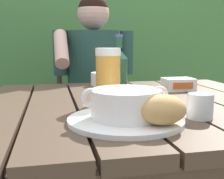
% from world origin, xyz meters
% --- Properties ---
extents(dining_table, '(1.40, 1.00, 0.75)m').
position_xyz_m(dining_table, '(-0.00, 0.00, 0.67)').
color(dining_table, '#483628').
rests_on(dining_table, ground_plane).
extents(hedge_backdrop, '(3.01, 0.88, 2.52)m').
position_xyz_m(hedge_backdrop, '(0.06, 1.74, 1.01)').
color(hedge_backdrop, '#40723A').
rests_on(hedge_backdrop, ground_plane).
extents(chair_near_diner, '(0.44, 0.44, 0.96)m').
position_xyz_m(chair_near_diner, '(0.10, 0.94, 0.48)').
color(chair_near_diner, '#3C2B23').
rests_on(chair_near_diner, ground_plane).
extents(person_eating, '(0.48, 0.47, 1.24)m').
position_xyz_m(person_eating, '(0.10, 0.74, 0.73)').
color(person_eating, '#22433A').
rests_on(person_eating, ground_plane).
extents(serving_plate, '(0.30, 0.30, 0.01)m').
position_xyz_m(serving_plate, '(0.03, -0.27, 0.76)').
color(serving_plate, white).
rests_on(serving_plate, dining_table).
extents(soup_bowl, '(0.23, 0.18, 0.08)m').
position_xyz_m(soup_bowl, '(0.03, -0.27, 0.80)').
color(soup_bowl, white).
rests_on(soup_bowl, serving_plate).
extents(bread_roll, '(0.12, 0.10, 0.07)m').
position_xyz_m(bread_roll, '(0.10, -0.35, 0.80)').
color(bread_roll, tan).
rests_on(bread_roll, serving_plate).
extents(beer_glass, '(0.08, 0.08, 0.19)m').
position_xyz_m(beer_glass, '(0.03, -0.03, 0.85)').
color(beer_glass, gold).
rests_on(beer_glass, dining_table).
extents(beer_bottle, '(0.06, 0.06, 0.23)m').
position_xyz_m(beer_bottle, '(0.09, 0.04, 0.85)').
color(beer_bottle, '#234F32').
rests_on(beer_bottle, dining_table).
extents(water_glass_small, '(0.07, 0.07, 0.07)m').
position_xyz_m(water_glass_small, '(0.24, -0.27, 0.79)').
color(water_glass_small, silver).
rests_on(water_glass_small, dining_table).
extents(butter_tub, '(0.13, 0.10, 0.05)m').
position_xyz_m(butter_tub, '(0.38, 0.18, 0.78)').
color(butter_tub, white).
rests_on(butter_tub, dining_table).
extents(table_knife, '(0.17, 0.06, 0.01)m').
position_xyz_m(table_knife, '(0.17, -0.20, 0.76)').
color(table_knife, silver).
rests_on(table_knife, dining_table).
extents(diner_bowl, '(0.14, 0.14, 0.06)m').
position_xyz_m(diner_bowl, '(0.10, 0.40, 0.78)').
color(diner_bowl, white).
rests_on(diner_bowl, dining_table).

